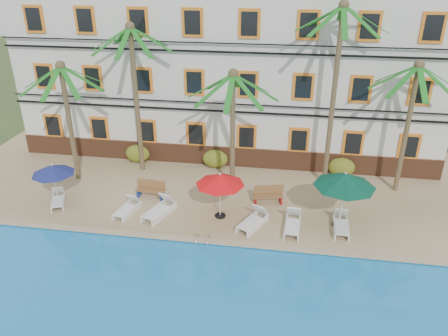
% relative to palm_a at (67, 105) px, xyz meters
% --- Properties ---
extents(ground, '(100.00, 100.00, 0.00)m').
position_rel_palm_a_xyz_m(ground, '(7.71, -3.98, -4.59)').
color(ground, '#384C23').
rests_on(ground, ground).
extents(pool_deck, '(30.00, 12.00, 0.25)m').
position_rel_palm_a_xyz_m(pool_deck, '(7.71, 1.02, -4.46)').
color(pool_deck, tan).
rests_on(pool_deck, ground).
extents(pool_coping, '(30.00, 0.35, 0.06)m').
position_rel_palm_a_xyz_m(pool_coping, '(7.71, -4.88, -4.31)').
color(pool_coping, tan).
rests_on(pool_coping, pool_deck).
extents(hotel_building, '(25.40, 6.44, 10.22)m').
position_rel_palm_a_xyz_m(hotel_building, '(7.71, 6.00, 0.79)').
color(hotel_building, silver).
rests_on(hotel_building, pool_deck).
extents(palm_a, '(4.36, 4.36, 6.63)m').
position_rel_palm_a_xyz_m(palm_a, '(0.00, 0.00, 0.00)').
color(palm_a, brown).
rests_on(palm_a, pool_deck).
extents(palm_b, '(4.36, 4.36, 8.37)m').
position_rel_palm_a_xyz_m(palm_b, '(3.23, 1.65, 1.01)').
color(palm_b, brown).
rests_on(palm_b, pool_deck).
extents(palm_c, '(4.36, 4.36, 6.63)m').
position_rel_palm_a_xyz_m(palm_c, '(8.84, -0.35, 0.00)').
color(palm_c, brown).
rests_on(palm_c, pool_deck).
extents(palm_d, '(4.36, 4.36, 9.57)m').
position_rel_palm_a_xyz_m(palm_d, '(13.72, 1.53, 1.69)').
color(palm_d, brown).
rests_on(palm_d, pool_deck).
extents(palm_e, '(4.36, 4.36, 6.98)m').
position_rel_palm_a_xyz_m(palm_e, '(17.48, 1.37, 0.20)').
color(palm_e, brown).
rests_on(palm_e, pool_deck).
extents(shrub_left, '(1.50, 0.90, 1.10)m').
position_rel_palm_a_xyz_m(shrub_left, '(2.63, 2.62, -3.79)').
color(shrub_left, '#1B5017').
rests_on(shrub_left, pool_deck).
extents(shrub_mid, '(1.50, 0.90, 1.10)m').
position_rel_palm_a_xyz_m(shrub_mid, '(7.41, 2.62, -3.79)').
color(shrub_mid, '#1B5017').
rests_on(shrub_mid, pool_deck).
extents(shrub_right, '(1.50, 0.90, 1.10)m').
position_rel_palm_a_xyz_m(shrub_right, '(14.71, 2.62, -3.79)').
color(shrub_right, '#1B5017').
rests_on(shrub_right, pool_deck).
extents(umbrella_blue, '(2.13, 2.13, 2.14)m').
position_rel_palm_a_xyz_m(umbrella_blue, '(0.18, -2.62, -2.52)').
color(umbrella_blue, black).
rests_on(umbrella_blue, pool_deck).
extents(umbrella_red, '(2.33, 2.33, 2.33)m').
position_rel_palm_a_xyz_m(umbrella_red, '(8.60, -2.73, -2.35)').
color(umbrella_red, black).
rests_on(umbrella_red, pool_deck).
extents(umbrella_green, '(2.79, 2.79, 2.79)m').
position_rel_palm_a_xyz_m(umbrella_green, '(14.21, -2.67, -1.96)').
color(umbrella_green, black).
rests_on(umbrella_green, pool_deck).
extents(lounger_a, '(1.22, 1.76, 0.79)m').
position_rel_palm_a_xyz_m(lounger_a, '(0.30, -2.86, -4.08)').
color(lounger_a, white).
rests_on(lounger_a, pool_deck).
extents(lounger_b, '(0.95, 1.81, 0.81)m').
position_rel_palm_a_xyz_m(lounger_b, '(4.07, -3.13, -4.07)').
color(lounger_b, white).
rests_on(lounger_b, pool_deck).
extents(lounger_c, '(1.35, 2.12, 0.94)m').
position_rel_palm_a_xyz_m(lounger_c, '(5.67, -3.06, -4.03)').
color(lounger_c, white).
rests_on(lounger_c, pool_deck).
extents(lounger_d, '(1.44, 2.00, 0.90)m').
position_rel_palm_a_xyz_m(lounger_d, '(10.24, -3.33, -4.05)').
color(lounger_d, white).
rests_on(lounger_d, pool_deck).
extents(lounger_e, '(0.78, 1.94, 0.90)m').
position_rel_palm_a_xyz_m(lounger_e, '(12.06, -3.31, -4.05)').
color(lounger_e, white).
rests_on(lounger_e, pool_deck).
extents(lounger_f, '(0.72, 1.86, 0.87)m').
position_rel_palm_a_xyz_m(lounger_f, '(14.26, -2.99, -4.06)').
color(lounger_f, white).
rests_on(lounger_f, pool_deck).
extents(bench_left, '(1.54, 0.61, 0.93)m').
position_rel_palm_a_xyz_m(bench_left, '(4.74, -1.43, -3.87)').
color(bench_left, olive).
rests_on(bench_left, pool_deck).
extents(bench_right, '(1.57, 0.81, 0.93)m').
position_rel_palm_a_xyz_m(bench_right, '(10.78, -1.06, -3.87)').
color(bench_right, olive).
rests_on(bench_right, pool_deck).
extents(pool_ladder, '(0.54, 0.74, 0.74)m').
position_rel_palm_a_xyz_m(pool_ladder, '(8.18, -4.98, -4.34)').
color(pool_ladder, silver).
rests_on(pool_ladder, ground).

